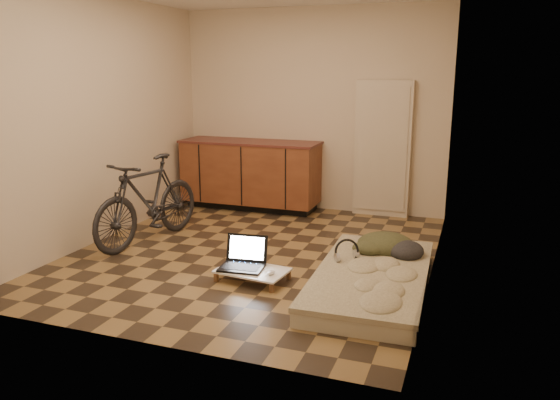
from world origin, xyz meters
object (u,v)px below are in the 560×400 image
(futon, at_px, (372,279))
(laptop, at_px, (243,261))
(lap_desk, at_px, (253,271))
(bicycle, at_px, (148,196))

(futon, relative_size, laptop, 4.64)
(futon, relative_size, lap_desk, 2.97)
(bicycle, relative_size, laptop, 3.84)
(bicycle, bearing_deg, futon, -0.79)
(lap_desk, bearing_deg, futon, 16.48)
(bicycle, height_order, laptop, bicycle)
(laptop, bearing_deg, lap_desk, -26.55)
(bicycle, distance_m, lap_desk, 1.67)
(bicycle, distance_m, laptop, 1.54)
(bicycle, height_order, futon, bicycle)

